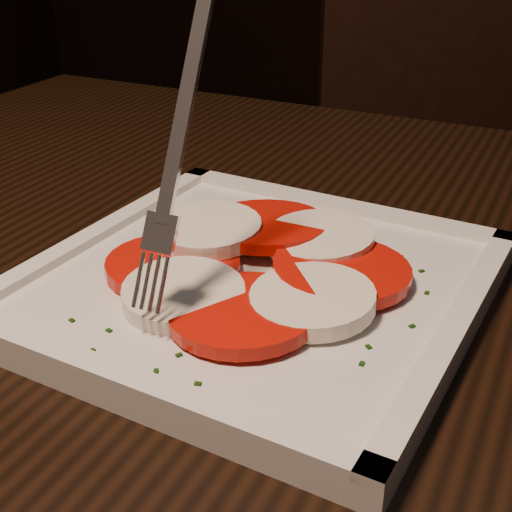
{
  "coord_description": "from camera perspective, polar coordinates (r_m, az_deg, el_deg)",
  "views": [
    {
      "loc": [
        -0.19,
        -0.55,
        0.99
      ],
      "look_at": [
        -0.31,
        -0.17,
        0.78
      ],
      "focal_mm": 50.0,
      "sensor_mm": 36.0,
      "label": 1
    }
  ],
  "objects": [
    {
      "name": "table",
      "position": [
        0.53,
        10.23,
        -12.41
      ],
      "size": [
        1.3,
        0.96,
        0.75
      ],
      "rotation": [
        0.0,
        0.0,
        -0.14
      ],
      "color": "black",
      "rests_on": "ground"
    },
    {
      "name": "fork",
      "position": [
        0.4,
        -5.61,
        8.79
      ],
      "size": [
        0.04,
        0.09,
        0.15
      ],
      "primitive_type": null,
      "rotation": [
        0.0,
        0.0,
        -0.12
      ],
      "color": "white",
      "rests_on": "caprese_salad"
    },
    {
      "name": "caprese_salad",
      "position": [
        0.45,
        0.0,
        -0.71
      ],
      "size": [
        0.2,
        0.22,
        0.02
      ],
      "color": "red",
      "rests_on": "plate"
    },
    {
      "name": "plate",
      "position": [
        0.46,
        -0.0,
        -2.5
      ],
      "size": [
        0.32,
        0.32,
        0.01
      ],
      "primitive_type": "cube",
      "rotation": [
        0.0,
        0.0,
        -0.2
      ],
      "color": "silver",
      "rests_on": "table"
    },
    {
      "name": "chair",
      "position": [
        1.29,
        14.8,
        5.89
      ],
      "size": [
        0.54,
        0.54,
        0.93
      ],
      "rotation": [
        0.0,
        0.0,
        0.36
      ],
      "color": "black",
      "rests_on": "ground"
    }
  ]
}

